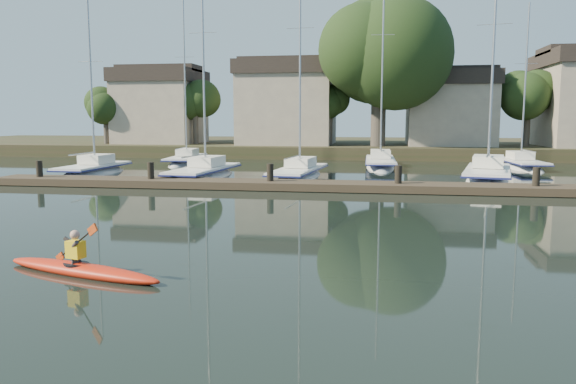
# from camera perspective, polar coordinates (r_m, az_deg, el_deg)

# --- Properties ---
(ground) EXTENTS (160.00, 160.00, 0.00)m
(ground) POSITION_cam_1_polar(r_m,az_deg,el_deg) (12.75, -0.55, -7.87)
(ground) COLOR black
(ground) RESTS_ON ground
(kayak) EXTENTS (4.24, 1.72, 1.36)m
(kayak) POSITION_cam_1_polar(r_m,az_deg,el_deg) (13.12, -20.33, -7.16)
(kayak) COLOR red
(kayak) RESTS_ON ground
(dock) EXTENTS (34.00, 2.00, 1.80)m
(dock) POSITION_cam_1_polar(r_m,az_deg,el_deg) (26.39, 4.59, 0.64)
(dock) COLOR #3F3124
(dock) RESTS_ON ground
(sailboat_0) EXTENTS (2.23, 7.35, 11.58)m
(sailboat_0) POSITION_cam_1_polar(r_m,az_deg,el_deg) (35.43, -19.13, 1.39)
(sailboat_0) COLOR white
(sailboat_0) RESTS_ON ground
(sailboat_1) EXTENTS (2.75, 8.58, 13.80)m
(sailboat_1) POSITION_cam_1_polar(r_m,az_deg,el_deg) (31.88, -8.51, 1.08)
(sailboat_1) COLOR white
(sailboat_1) RESTS_ON ground
(sailboat_2) EXTENTS (2.85, 8.70, 14.13)m
(sailboat_2) POSITION_cam_1_polar(r_m,az_deg,el_deg) (31.45, 1.09, 1.09)
(sailboat_2) COLOR white
(sailboat_2) RESTS_ON ground
(sailboat_3) EXTENTS (4.06, 9.14, 14.27)m
(sailboat_3) POSITION_cam_1_polar(r_m,az_deg,el_deg) (32.01, 19.56, 0.70)
(sailboat_3) COLOR white
(sailboat_3) RESTS_ON ground
(sailboat_5) EXTENTS (2.59, 8.15, 13.26)m
(sailboat_5) POSITION_cam_1_polar(r_m,az_deg,el_deg) (42.09, -10.30, 2.65)
(sailboat_5) COLOR white
(sailboat_5) RESTS_ON ground
(sailboat_6) EXTENTS (2.16, 9.57, 15.17)m
(sailboat_6) POSITION_cam_1_polar(r_m,az_deg,el_deg) (38.95, 9.35, 2.26)
(sailboat_6) COLOR white
(sailboat_6) RESTS_ON ground
(sailboat_7) EXTENTS (2.44, 7.52, 11.95)m
(sailboat_7) POSITION_cam_1_polar(r_m,az_deg,el_deg) (40.55, 22.62, 1.98)
(sailboat_7) COLOR white
(sailboat_7) RESTS_ON ground
(shore) EXTENTS (90.00, 25.25, 12.75)m
(shore) POSITION_cam_1_polar(r_m,az_deg,el_deg) (52.40, 8.74, 7.35)
(shore) COLOR #252F17
(shore) RESTS_ON ground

